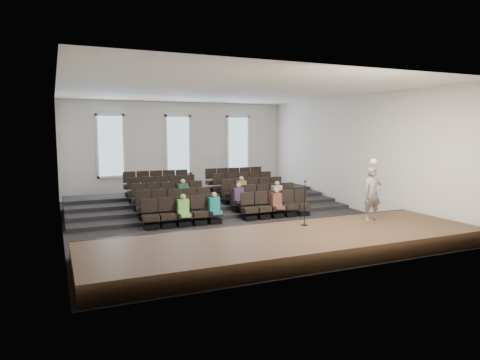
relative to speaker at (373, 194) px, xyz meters
name	(u,v)px	position (x,y,z in m)	size (l,w,h in m)	color
ground	(227,219)	(-3.49, 4.35, -1.39)	(14.00, 14.00, 0.00)	black
ceiling	(226,90)	(-3.49, 4.35, 3.62)	(12.00, 14.00, 0.02)	white
wall_back	(178,149)	(-3.49, 11.37, 1.11)	(12.00, 0.04, 5.00)	silver
wall_front	(335,171)	(-3.49, -2.67, 1.11)	(12.00, 0.04, 5.00)	silver
wall_left	(59,160)	(-9.51, 4.35, 1.11)	(0.04, 14.00, 5.00)	silver
wall_right	(352,153)	(2.53, 4.35, 1.11)	(0.04, 14.00, 5.00)	silver
stage	(293,244)	(-3.49, -0.75, -1.14)	(11.80, 3.60, 0.50)	#412B1C
stage_lip	(265,231)	(-3.49, 1.02, -1.14)	(11.80, 0.06, 0.52)	black
risers	(201,202)	(-3.49, 7.52, -1.19)	(11.80, 4.80, 0.60)	black
seating_rows	(213,196)	(-3.49, 5.89, -0.71)	(6.80, 4.70, 1.67)	black
windows	(178,145)	(-3.49, 11.30, 1.31)	(8.44, 0.10, 3.24)	white
audience	(232,197)	(-3.13, 4.65, -0.58)	(4.85, 2.64, 1.10)	#72D956
speaker	(373,194)	(0.00, 0.00, 0.00)	(0.65, 0.42, 1.77)	slate
mic_stand	(305,212)	(-2.49, 0.23, -0.46)	(0.24, 0.24, 1.43)	black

